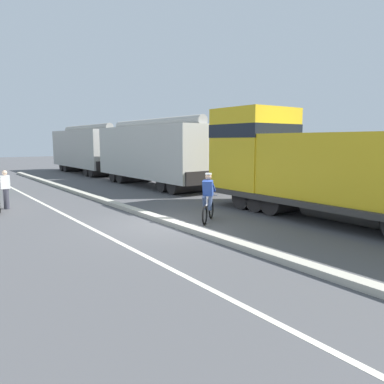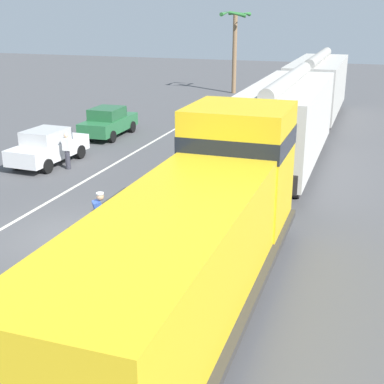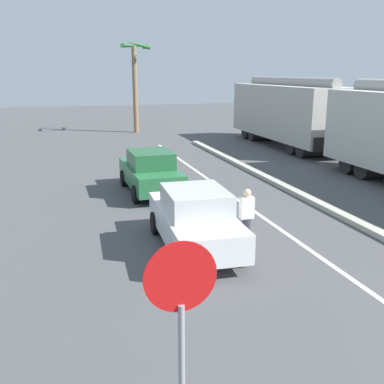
# 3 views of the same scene
# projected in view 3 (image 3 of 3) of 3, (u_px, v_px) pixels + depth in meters

# --- Properties ---
(median_curb) EXTENTS (0.36, 36.00, 0.16)m
(median_curb) POSITION_uv_depth(u_px,v_px,m) (384.00, 236.00, 12.41)
(median_curb) COLOR #B2AD9E
(median_curb) RESTS_ON ground
(lane_stripe) EXTENTS (0.14, 36.00, 0.01)m
(lane_stripe) POSITION_uv_depth(u_px,v_px,m) (307.00, 248.00, 11.77)
(lane_stripe) COLOR silver
(lane_stripe) RESTS_ON ground
(hopper_car_middle) EXTENTS (2.90, 10.60, 4.18)m
(hopper_car_middle) POSITION_uv_depth(u_px,v_px,m) (288.00, 113.00, 27.40)
(hopper_car_middle) COLOR #B1AFA7
(hopper_car_middle) RESTS_ON ground
(parked_car_white) EXTENTS (1.97, 4.27, 1.62)m
(parked_car_white) POSITION_uv_depth(u_px,v_px,m) (195.00, 218.00, 11.57)
(parked_car_white) COLOR silver
(parked_car_white) RESTS_ON ground
(parked_car_green) EXTENTS (1.90, 4.23, 1.62)m
(parked_car_green) POSITION_uv_depth(u_px,v_px,m) (150.00, 172.00, 17.02)
(parked_car_green) COLOR #286B3D
(parked_car_green) RESTS_ON ground
(stop_sign) EXTENTS (0.76, 0.08, 2.88)m
(stop_sign) POSITION_uv_depth(u_px,v_px,m) (181.00, 320.00, 4.57)
(stop_sign) COLOR gray
(stop_sign) RESTS_ON ground
(palm_tree_near) EXTENTS (2.21, 2.34, 6.69)m
(palm_tree_near) POSITION_uv_depth(u_px,v_px,m) (135.00, 69.00, 33.23)
(palm_tree_near) COLOR #846647
(palm_tree_near) RESTS_ON ground
(pedestrian_by_cars) EXTENTS (0.34, 0.22, 1.62)m
(pedestrian_by_cars) POSITION_uv_depth(u_px,v_px,m) (247.00, 218.00, 11.50)
(pedestrian_by_cars) COLOR #33333D
(pedestrian_by_cars) RESTS_ON ground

